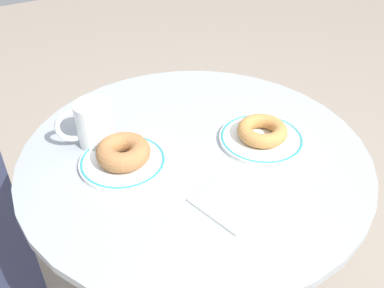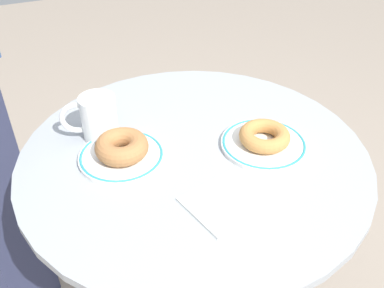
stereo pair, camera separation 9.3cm
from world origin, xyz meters
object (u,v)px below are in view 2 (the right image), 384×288
(donut_old_fashioned, at_px, (265,136))
(paper_napkin, at_px, (226,201))
(donut_cinnamon, at_px, (122,147))
(cafe_table, at_px, (194,223))
(plate_right, at_px, (264,144))
(plate_left, at_px, (122,156))
(coffee_mug, at_px, (97,117))

(donut_old_fashioned, relative_size, paper_napkin, 0.75)
(donut_cinnamon, height_order, paper_napkin, donut_cinnamon)
(cafe_table, xyz_separation_m, donut_old_fashioned, (0.15, -0.04, 0.25))
(cafe_table, relative_size, plate_right, 4.05)
(plate_right, relative_size, donut_old_fashioned, 1.68)
(cafe_table, xyz_separation_m, paper_napkin, (-0.00, -0.16, 0.22))
(plate_right, height_order, donut_old_fashioned, donut_old_fashioned)
(donut_old_fashioned, bearing_deg, donut_cinnamon, 165.91)
(cafe_table, height_order, paper_napkin, paper_napkin)
(cafe_table, relative_size, plate_left, 4.19)
(plate_right, height_order, coffee_mug, coffee_mug)
(paper_napkin, xyz_separation_m, coffee_mug, (-0.17, 0.30, 0.05))
(plate_left, bearing_deg, plate_right, -14.58)
(cafe_table, xyz_separation_m, plate_left, (-0.15, 0.04, 0.23))
(plate_left, bearing_deg, donut_old_fashioned, -14.58)
(donut_cinnamon, xyz_separation_m, coffee_mug, (-0.03, 0.10, 0.02))
(plate_right, bearing_deg, donut_old_fashioned, -26.57)
(cafe_table, height_order, plate_right, plate_right)
(plate_left, relative_size, paper_napkin, 1.22)
(plate_left, relative_size, donut_cinnamon, 1.61)
(plate_right, distance_m, coffee_mug, 0.37)
(plate_left, height_order, donut_old_fashioned, donut_old_fashioned)
(cafe_table, distance_m, paper_napkin, 0.28)
(plate_left, height_order, donut_cinnamon, donut_cinnamon)
(cafe_table, bearing_deg, paper_napkin, -90.93)
(plate_right, bearing_deg, coffee_mug, 151.89)
(plate_right, distance_m, paper_napkin, 0.20)
(plate_right, height_order, donut_cinnamon, donut_cinnamon)
(plate_right, bearing_deg, plate_left, 165.42)
(donut_old_fashioned, bearing_deg, plate_right, 153.43)
(plate_right, xyz_separation_m, coffee_mug, (-0.32, 0.17, 0.05))
(cafe_table, xyz_separation_m, donut_cinnamon, (-0.15, 0.04, 0.25))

